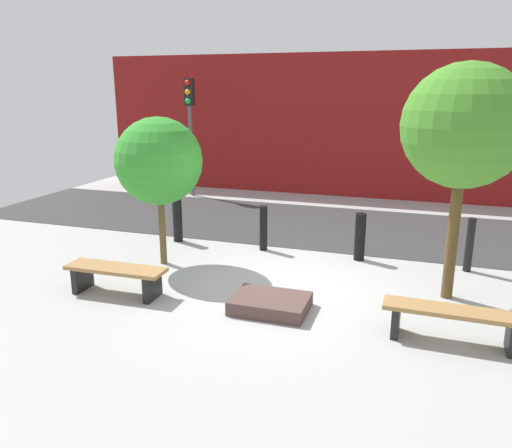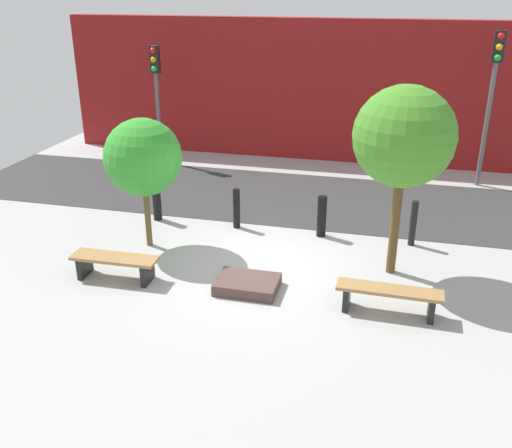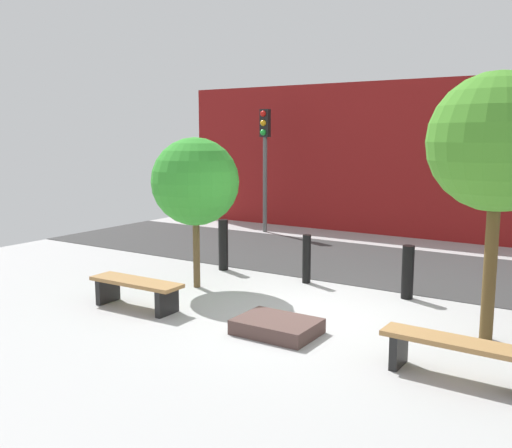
{
  "view_description": "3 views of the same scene",
  "coord_description": "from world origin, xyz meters",
  "px_view_note": "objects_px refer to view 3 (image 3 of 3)",
  "views": [
    {
      "loc": [
        1.97,
        -7.46,
        3.21
      ],
      "look_at": [
        -0.25,
        -0.79,
        1.29
      ],
      "focal_mm": 35.0,
      "sensor_mm": 36.0,
      "label": 1
    },
    {
      "loc": [
        2.37,
        -9.71,
        5.2
      ],
      "look_at": [
        0.1,
        -0.63,
        1.21
      ],
      "focal_mm": 40.0,
      "sensor_mm": 36.0,
      "label": 2
    },
    {
      "loc": [
        3.93,
        -7.5,
        2.77
      ],
      "look_at": [
        -0.58,
        -0.53,
        1.47
      ],
      "focal_mm": 40.0,
      "sensor_mm": 36.0,
      "label": 3
    }
  ],
  "objects_px": {
    "planter_bed": "(277,326)",
    "tree_behind_left_bench": "(195,182)",
    "bollard_far_left": "(223,245)",
    "traffic_light_west": "(265,148)",
    "tree_behind_right_bench": "(498,143)",
    "bollard_left": "(307,259)",
    "bench_left": "(136,288)",
    "bench_right": "(459,352)",
    "bollard_center": "(408,272)"
  },
  "relations": [
    {
      "from": "planter_bed",
      "to": "bollard_left",
      "type": "distance_m",
      "value": 2.91
    },
    {
      "from": "bollard_far_left",
      "to": "traffic_light_west",
      "type": "distance_m",
      "value": 5.16
    },
    {
      "from": "bollard_far_left",
      "to": "traffic_light_west",
      "type": "bearing_deg",
      "value": 111.75
    },
    {
      "from": "bench_right",
      "to": "traffic_light_west",
      "type": "distance_m",
      "value": 10.53
    },
    {
      "from": "planter_bed",
      "to": "tree_behind_right_bench",
      "type": "relative_size",
      "value": 0.31
    },
    {
      "from": "tree_behind_left_bench",
      "to": "bollard_center",
      "type": "bearing_deg",
      "value": 21.37
    },
    {
      "from": "bollard_far_left",
      "to": "bollard_center",
      "type": "relative_size",
      "value": 1.14
    },
    {
      "from": "bench_right",
      "to": "bollard_center",
      "type": "height_order",
      "value": "bollard_center"
    },
    {
      "from": "bench_right",
      "to": "planter_bed",
      "type": "height_order",
      "value": "bench_right"
    },
    {
      "from": "bollard_far_left",
      "to": "bench_right",
      "type": "bearing_deg",
      "value": -28.24
    },
    {
      "from": "tree_behind_right_bench",
      "to": "bollard_center",
      "type": "height_order",
      "value": "tree_behind_right_bench"
    },
    {
      "from": "bench_right",
      "to": "bench_left",
      "type": "bearing_deg",
      "value": -178.76
    },
    {
      "from": "bollard_center",
      "to": "tree_behind_left_bench",
      "type": "bearing_deg",
      "value": -158.63
    },
    {
      "from": "tree_behind_left_bench",
      "to": "bollard_far_left",
      "type": "distance_m",
      "value": 2.0
    },
    {
      "from": "bench_right",
      "to": "bollard_center",
      "type": "xyz_separation_m",
      "value": [
        -1.55,
        2.92,
        0.12
      ]
    },
    {
      "from": "bench_left",
      "to": "bollard_far_left",
      "type": "height_order",
      "value": "bollard_far_left"
    },
    {
      "from": "planter_bed",
      "to": "bench_left",
      "type": "bearing_deg",
      "value": -175.46
    },
    {
      "from": "bench_left",
      "to": "bollard_center",
      "type": "relative_size",
      "value": 1.79
    },
    {
      "from": "tree_behind_left_bench",
      "to": "tree_behind_right_bench",
      "type": "xyz_separation_m",
      "value": [
        5.04,
        -0.0,
        0.73
      ]
    },
    {
      "from": "bench_left",
      "to": "bench_right",
      "type": "xyz_separation_m",
      "value": [
        5.04,
        0.0,
        0.01
      ]
    },
    {
      "from": "tree_behind_right_bench",
      "to": "bollard_far_left",
      "type": "height_order",
      "value": "tree_behind_right_bench"
    },
    {
      "from": "bench_left",
      "to": "bench_right",
      "type": "height_order",
      "value": "bench_right"
    },
    {
      "from": "bench_left",
      "to": "planter_bed",
      "type": "relative_size",
      "value": 1.47
    },
    {
      "from": "planter_bed",
      "to": "bollard_far_left",
      "type": "xyz_separation_m",
      "value": [
        -2.91,
        2.72,
        0.42
      ]
    },
    {
      "from": "planter_bed",
      "to": "bollard_center",
      "type": "xyz_separation_m",
      "value": [
        0.97,
        2.72,
        0.36
      ]
    },
    {
      "from": "tree_behind_left_bench",
      "to": "bollard_left",
      "type": "relative_size",
      "value": 2.96
    },
    {
      "from": "planter_bed",
      "to": "tree_behind_right_bench",
      "type": "xyz_separation_m",
      "value": [
        2.52,
        1.35,
        2.56
      ]
    },
    {
      "from": "traffic_light_west",
      "to": "planter_bed",
      "type": "bearing_deg",
      "value": -56.83
    },
    {
      "from": "traffic_light_west",
      "to": "bollard_far_left",
      "type": "bearing_deg",
      "value": -68.25
    },
    {
      "from": "bench_right",
      "to": "bollard_center",
      "type": "relative_size",
      "value": 1.92
    },
    {
      "from": "bench_left",
      "to": "bollard_left",
      "type": "height_order",
      "value": "bollard_left"
    },
    {
      "from": "planter_bed",
      "to": "bollard_center",
      "type": "height_order",
      "value": "bollard_center"
    },
    {
      "from": "bench_left",
      "to": "bollard_far_left",
      "type": "relative_size",
      "value": 1.57
    },
    {
      "from": "bollard_left",
      "to": "traffic_light_west",
      "type": "relative_size",
      "value": 0.26
    },
    {
      "from": "bench_left",
      "to": "traffic_light_west",
      "type": "xyz_separation_m",
      "value": [
        -2.17,
        7.38,
        2.09
      ]
    },
    {
      "from": "bollard_center",
      "to": "traffic_light_west",
      "type": "relative_size",
      "value": 0.26
    },
    {
      "from": "tree_behind_left_bench",
      "to": "bollard_far_left",
      "type": "xyz_separation_m",
      "value": [
        -0.39,
        1.37,
        -1.41
      ]
    },
    {
      "from": "tree_behind_right_bench",
      "to": "bollard_left",
      "type": "xyz_separation_m",
      "value": [
        -3.49,
        1.37,
        -2.2
      ]
    },
    {
      "from": "bench_left",
      "to": "planter_bed",
      "type": "height_order",
      "value": "bench_left"
    },
    {
      "from": "planter_bed",
      "to": "traffic_light_west",
      "type": "bearing_deg",
      "value": 123.17
    },
    {
      "from": "bench_right",
      "to": "bollard_left",
      "type": "distance_m",
      "value": 4.55
    },
    {
      "from": "planter_bed",
      "to": "bollard_far_left",
      "type": "bearing_deg",
      "value": 136.98
    },
    {
      "from": "planter_bed",
      "to": "bollard_far_left",
      "type": "height_order",
      "value": "bollard_far_left"
    },
    {
      "from": "planter_bed",
      "to": "tree_behind_left_bench",
      "type": "height_order",
      "value": "tree_behind_left_bench"
    },
    {
      "from": "planter_bed",
      "to": "tree_behind_left_bench",
      "type": "distance_m",
      "value": 3.4
    },
    {
      "from": "bollard_far_left",
      "to": "traffic_light_west",
      "type": "height_order",
      "value": "traffic_light_west"
    },
    {
      "from": "bollard_left",
      "to": "planter_bed",
      "type": "bearing_deg",
      "value": -70.35
    },
    {
      "from": "traffic_light_west",
      "to": "bench_left",
      "type": "bearing_deg",
      "value": -73.6
    },
    {
      "from": "tree_behind_right_bench",
      "to": "traffic_light_west",
      "type": "distance_m",
      "value": 9.27
    },
    {
      "from": "tree_behind_right_bench",
      "to": "traffic_light_west",
      "type": "height_order",
      "value": "tree_behind_right_bench"
    }
  ]
}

